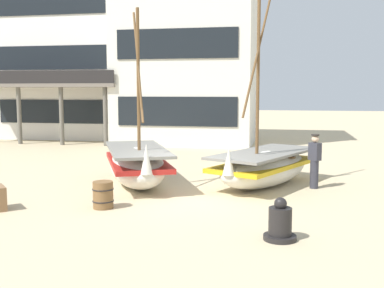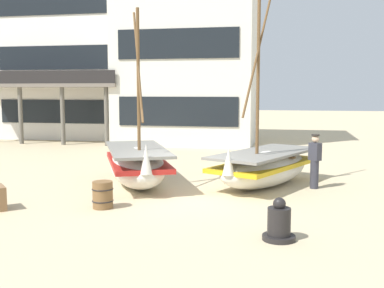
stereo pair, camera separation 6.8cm
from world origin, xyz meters
name	(u,v)px [view 1 (the left image)]	position (x,y,z in m)	size (l,w,h in m)	color
ground_plane	(185,196)	(0.00, 0.00, 0.00)	(120.00, 120.00, 0.00)	#CCB78E
fishing_boat_near_left	(265,167)	(2.16, 2.01, 0.61)	(3.56, 4.91, 6.27)	silver
fishing_boat_centre_large	(137,164)	(-1.83, 1.27, 0.67)	(3.38, 4.74, 5.48)	silver
fisherman_by_hull	(315,162)	(3.68, 1.88, 0.83)	(0.41, 0.41, 1.68)	#33333D
capstan_winch	(280,224)	(2.72, -3.52, 0.34)	(0.67, 0.67, 0.88)	black
wooden_barrel	(103,195)	(-1.79, -1.76, 0.35)	(0.56, 0.56, 0.70)	brown
harbor_building_main	(190,49)	(-2.83, 14.57, 5.40)	(7.92, 7.12, 10.78)	silver
harbor_building_annex	(76,61)	(-10.70, 16.15, 4.93)	(9.36, 8.21, 9.88)	white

